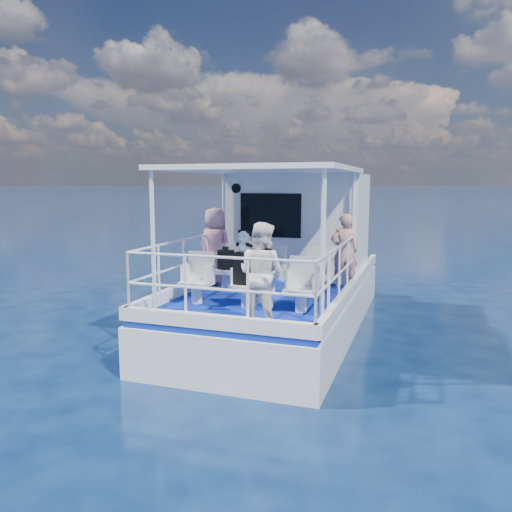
{
  "coord_description": "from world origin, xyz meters",
  "views": [
    {
      "loc": [
        2.71,
        -8.53,
        2.88
      ],
      "look_at": [
        -0.08,
        -0.4,
        1.64
      ],
      "focal_mm": 35.0,
      "sensor_mm": 36.0,
      "label": 1
    }
  ],
  "objects_px": {
    "passenger_port_fwd": "(215,246)",
    "passenger_stbd_aft": "(261,274)",
    "backpack_center": "(245,269)",
    "panda": "(244,241)"
  },
  "relations": [
    {
      "from": "passenger_port_fwd",
      "to": "backpack_center",
      "type": "relative_size",
      "value": 2.96
    },
    {
      "from": "passenger_port_fwd",
      "to": "passenger_stbd_aft",
      "type": "bearing_deg",
      "value": 135.55
    },
    {
      "from": "passenger_stbd_aft",
      "to": "backpack_center",
      "type": "distance_m",
      "value": 1.03
    },
    {
      "from": "backpack_center",
      "to": "passenger_stbd_aft",
      "type": "bearing_deg",
      "value": -56.74
    },
    {
      "from": "passenger_port_fwd",
      "to": "passenger_stbd_aft",
      "type": "distance_m",
      "value": 3.03
    },
    {
      "from": "panda",
      "to": "passenger_port_fwd",
      "type": "bearing_deg",
      "value": 127.25
    },
    {
      "from": "passenger_stbd_aft",
      "to": "panda",
      "type": "xyz_separation_m",
      "value": [
        -0.58,
        0.87,
        0.35
      ]
    },
    {
      "from": "backpack_center",
      "to": "passenger_port_fwd",
      "type": "bearing_deg",
      "value": 127.44
    },
    {
      "from": "passenger_stbd_aft",
      "to": "backpack_center",
      "type": "xyz_separation_m",
      "value": [
        -0.56,
        0.86,
        -0.09
      ]
    },
    {
      "from": "passenger_port_fwd",
      "to": "panda",
      "type": "distance_m",
      "value": 2.01
    }
  ]
}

